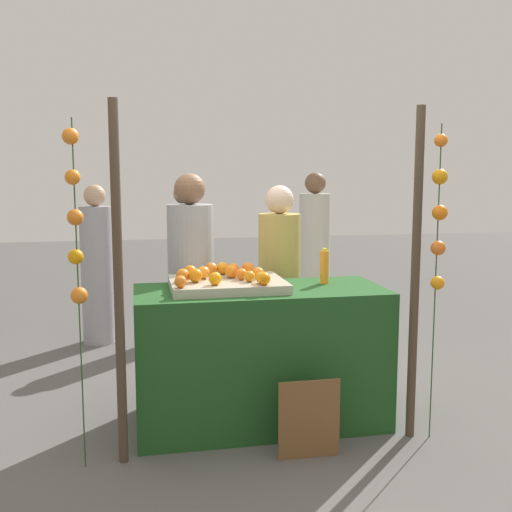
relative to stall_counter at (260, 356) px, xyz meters
The scene contains 30 objects.
ground_plane 0.47m from the stall_counter, ahead, with size 24.00×24.00×0.00m, color #565451.
stall_counter is the anchor object (origin of this frame).
orange_tray 0.54m from the stall_counter, 169.09° to the left, with size 0.75×0.60×0.06m, color #B2AD99.
orange_0 0.77m from the stall_counter, behind, with size 0.09×0.09×0.09m, color orange.
orange_1 0.60m from the stall_counter, 94.89° to the right, with size 0.08×0.08×0.08m, color orange.
orange_2 0.60m from the stall_counter, 104.25° to the left, with size 0.09×0.09×0.09m, color orange.
orange_3 0.57m from the stall_counter, 97.06° to the left, with size 0.08×0.08×0.08m, color orange.
orange_4 0.72m from the stall_counter, behind, with size 0.09×0.09×0.09m, color orange.
orange_5 0.69m from the stall_counter, 163.35° to the left, with size 0.08×0.08×0.08m, color orange.
orange_6 0.61m from the stall_counter, 148.02° to the left, with size 0.09×0.09×0.09m, color orange.
orange_7 0.69m from the stall_counter, 139.25° to the left, with size 0.09×0.09×0.09m, color orange.
orange_8 0.66m from the stall_counter, 128.27° to the left, with size 0.09×0.09×0.09m, color orange.
orange_9 0.74m from the stall_counter, 161.41° to the left, with size 0.09×0.09×0.09m, color orange.
orange_10 0.58m from the stall_counter, behind, with size 0.08×0.08×0.08m, color orange.
orange_11 0.57m from the stall_counter, 144.84° to the right, with size 0.07×0.07×0.07m, color orange.
orange_12 0.58m from the stall_counter, 99.64° to the right, with size 0.07×0.07×0.07m, color orange.
orange_13 0.63m from the stall_counter, 123.24° to the left, with size 0.08×0.08×0.08m, color orange.
orange_14 0.67m from the stall_counter, 157.68° to the right, with size 0.08×0.08×0.08m, color orange.
orange_15 0.81m from the stall_counter, 161.22° to the right, with size 0.08×0.08×0.08m, color orange.
juice_bottle 0.76m from the stall_counter, 12.15° to the left, with size 0.06×0.06×0.25m.
chalkboard_sign 0.64m from the stall_counter, 72.54° to the right, with size 0.38×0.03×0.49m.
vendor_left 0.78m from the stall_counter, 125.54° to the left, with size 0.34×0.34×1.70m.
vendor_right 0.72m from the stall_counter, 65.64° to the left, with size 0.32×0.32×1.60m.
crowd_person_0 2.59m from the stall_counter, 117.58° to the left, with size 0.32×0.32×1.59m.
crowd_person_1 2.78m from the stall_counter, 65.68° to the left, with size 0.34×0.34×1.71m.
crowd_person_2 2.35m from the stall_counter, 97.72° to the left, with size 0.32×0.32×1.60m.
canopy_post_left 1.16m from the stall_counter, 156.18° to the right, with size 0.06×0.06×2.10m, color #473828.
canopy_post_right 1.16m from the stall_counter, 23.82° to the right, with size 0.06×0.06×2.10m, color #473828.
garland_strand_left 1.54m from the stall_counter, 159.13° to the right, with size 0.11×0.10×1.99m.
garland_strand_right 1.48m from the stall_counter, 23.70° to the right, with size 0.10×0.10×1.99m.
Camera 1 is at (-0.81, -3.89, 1.69)m, focal length 42.54 mm.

